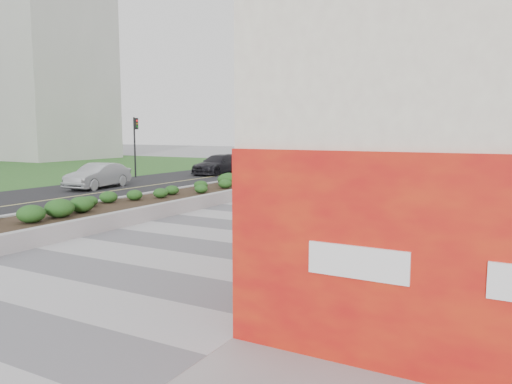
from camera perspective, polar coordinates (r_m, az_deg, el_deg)
ground at (r=12.85m, az=-10.71°, el=-7.84°), size 160.00×160.00×0.00m
walkway at (r=15.20m, az=-3.43°, el=-5.39°), size 8.00×36.00×0.01m
building at (r=18.53m, az=26.23°, el=8.50°), size 6.04×24.08×8.00m
planter at (r=21.51m, az=-10.08°, el=-0.70°), size 3.00×18.00×0.90m
street at (r=26.13m, az=-21.19°, el=-0.63°), size 10.00×40.00×0.00m
traffic_signal_near at (r=31.01m, az=-0.31°, el=6.09°), size 0.33×0.28×4.20m
traffic_signal_far at (r=36.05m, az=-13.64°, el=6.02°), size 0.33×0.28×4.20m
distant_bldg_west_a at (r=66.55m, az=-24.70°, el=13.07°), size 18.00×12.00×22.00m
distant_bldg_north_l at (r=66.15m, az=18.06°, el=12.53°), size 16.00×12.00×20.00m
manhole_cover at (r=14.94m, az=-1.80°, el=-5.60°), size 0.44×0.44×0.01m
skateboarder at (r=13.50m, az=-0.38°, el=-3.87°), size 0.54×0.75×1.41m
car_silver at (r=29.80m, az=-17.61°, el=1.78°), size 2.11×4.50×1.43m
car_dark at (r=37.83m, az=-4.30°, el=3.16°), size 2.24×5.11×1.46m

